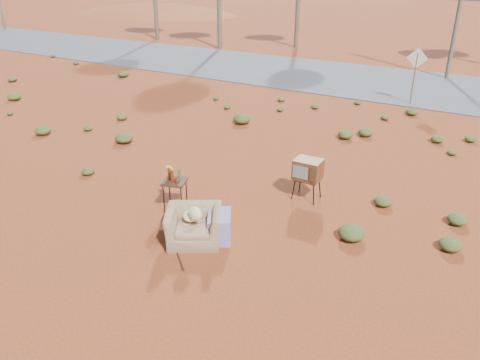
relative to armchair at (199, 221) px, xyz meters
The scene contains 9 objects.
ground 0.62m from the armchair, 99.56° to the left, with size 140.00×140.00×0.00m, color #913B1D.
highway 15.43m from the armchair, 90.27° to the left, with size 140.00×7.00×0.04m, color #565659.
dirt_mound 45.71m from the armchair, 131.14° to the left, with size 26.00×18.00×2.00m, color #974A24.
armchair is the anchor object (origin of this frame).
tv_unit 3.05m from the armchair, 68.29° to the left, with size 0.63×0.51×1.00m.
side_table 1.51m from the armchair, 147.13° to the left, with size 0.65×0.65×1.02m.
rusty_bar 0.70m from the armchair, 112.56° to the right, with size 0.04×0.04×1.53m, color #4C2514.
road_sign 12.55m from the armchair, 83.45° to the left, with size 0.78×0.06×2.19m.
scrub_patch 4.93m from the armchair, 100.50° to the left, with size 17.49×8.07×0.33m.
Camera 1 is at (4.90, -6.96, 5.15)m, focal length 35.00 mm.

